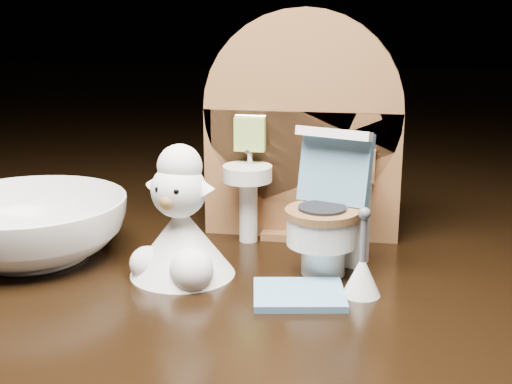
# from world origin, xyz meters

# --- Properties ---
(backdrop_panel) EXTENTS (0.13, 0.05, 0.15)m
(backdrop_panel) POSITION_xyz_m (-0.00, 0.06, 0.07)
(backdrop_panel) COLOR brown
(backdrop_panel) RESTS_ON ground
(toy_toilet) EXTENTS (0.05, 0.06, 0.09)m
(toy_toilet) POSITION_xyz_m (0.02, 0.01, 0.03)
(toy_toilet) COLOR white
(toy_toilet) RESTS_ON ground
(bath_mat) EXTENTS (0.06, 0.05, 0.00)m
(bath_mat) POSITION_xyz_m (0.01, -0.04, 0.00)
(bath_mat) COLOR #5C8EB5
(bath_mat) RESTS_ON ground
(toilet_brush) EXTENTS (0.02, 0.02, 0.05)m
(toilet_brush) POSITION_xyz_m (0.04, -0.03, 0.01)
(toilet_brush) COLOR white
(toilet_brush) RESTS_ON ground
(plush_lamb) EXTENTS (0.06, 0.06, 0.08)m
(plush_lamb) POSITION_xyz_m (-0.06, -0.02, 0.03)
(plush_lamb) COLOR white
(plush_lamb) RESTS_ON ground
(ceramic_bowl) EXTENTS (0.15, 0.15, 0.04)m
(ceramic_bowl) POSITION_xyz_m (-0.16, -0.01, 0.02)
(ceramic_bowl) COLOR white
(ceramic_bowl) RESTS_ON ground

